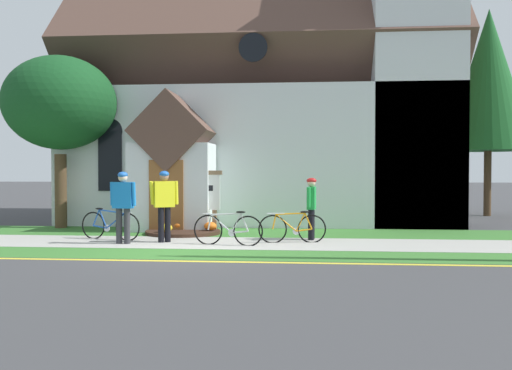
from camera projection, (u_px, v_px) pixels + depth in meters
The scene contains 16 objects.
ground at pixel (210, 233), 16.30m from camera, with size 140.00×140.00×0.00m, color #3D3D3F.
sidewalk_slab at pixel (239, 243), 14.01m from camera, with size 32.00×2.33×0.01m, color #A8A59E.
grass_verge at pixel (228, 255), 12.08m from camera, with size 32.00×1.53×0.01m, color #38722D.
church_lawn at pixel (249, 232), 16.43m from camera, with size 24.00×2.54×0.01m, color #38722D.
curb_paint_stripe at pixel (221, 262), 11.17m from camera, with size 28.00×0.16×0.01m, color yellow.
church_building at pixel (275, 104), 21.27m from camera, with size 13.56×9.89×12.22m.
church_sign at pixel (186, 192), 16.42m from camera, with size 2.12×0.19×1.80m.
flower_bed at pixel (183, 231), 16.07m from camera, with size 2.12×2.12×0.34m.
bicycle_yellow at pixel (228, 229), 13.66m from camera, with size 1.73×0.36×0.85m.
bicycle_blue at pixel (293, 228), 14.10m from camera, with size 1.69×0.28×0.81m.
bicycle_silver at pixel (110, 225), 14.76m from camera, with size 1.73×0.54×0.84m.
cyclist_in_green_jersey at pixel (123, 201), 13.85m from camera, with size 0.68×0.30×1.77m.
cyclist_in_orange_jersey at pixel (311, 204), 14.66m from camera, with size 0.28×0.67×1.61m.
cyclist_in_white_jersey at pixel (164, 200), 14.13m from camera, with size 0.66×0.42×1.79m.
roadside_conifer at pixel (489, 80), 22.32m from camera, with size 3.41×3.41×8.15m.
yard_deciduous_tree at pixel (60, 104), 17.69m from camera, with size 3.47×3.47×5.36m.
Camera 1 is at (2.81, -12.06, 1.80)m, focal length 39.85 mm.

